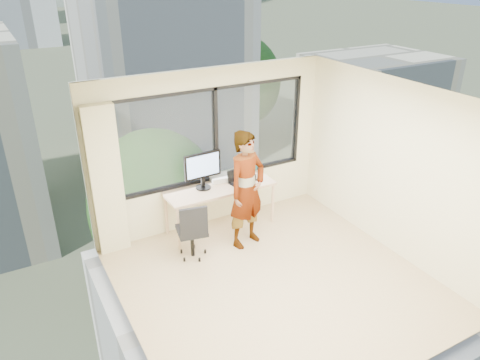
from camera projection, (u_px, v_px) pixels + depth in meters
floor at (275, 281)px, 6.39m from camera, size 4.00×4.00×0.01m
ceiling at (282, 99)px, 5.27m from camera, size 4.00×4.00×0.01m
wall_front at (397, 287)px, 4.25m from camera, size 4.00×0.01×2.60m
wall_left at (123, 241)px, 4.95m from camera, size 0.01×4.00×2.60m
wall_right at (393, 168)px, 6.70m from camera, size 0.01×4.00×2.60m
window_wall at (212, 135)px, 7.33m from camera, size 3.30×0.16×1.55m
curtain at (106, 182)px, 6.63m from camera, size 0.45×0.14×2.30m
desk at (221, 207)px, 7.54m from camera, size 1.80×0.60×0.75m
chair at (192, 229)px, 6.76m from camera, size 0.56×0.56×0.94m
person at (247, 190)px, 6.89m from camera, size 0.77×0.61×1.85m
monitor at (203, 170)px, 7.21m from camera, size 0.62×0.16×0.62m
game_console at (220, 178)px, 7.60m from camera, size 0.38×0.33×0.08m
laptop at (239, 178)px, 7.46m from camera, size 0.35×0.37×0.20m
cellphone at (258, 179)px, 7.63m from camera, size 0.10×0.06×0.01m
pen_cup at (254, 177)px, 7.60m from camera, size 0.09×0.09×0.10m
handbag at (251, 169)px, 7.81m from camera, size 0.26×0.18×0.18m
near_bldg_b at (163, 77)px, 44.23m from camera, size 14.00×13.00×16.00m
near_bldg_c at (372, 107)px, 45.50m from camera, size 12.00×10.00×10.00m
tree_b at (158, 222)px, 26.44m from camera, size 7.60×7.60×9.00m
tree_c at (243, 90)px, 51.48m from camera, size 8.40×8.40×10.00m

